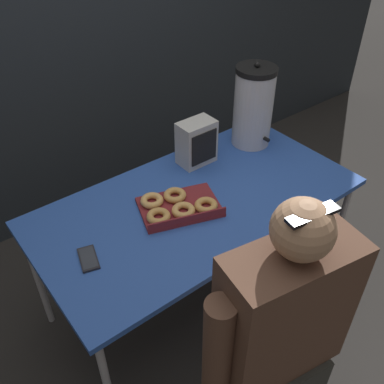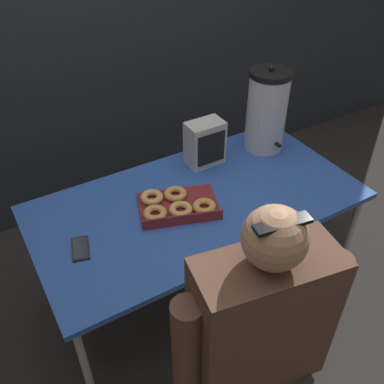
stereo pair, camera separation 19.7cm
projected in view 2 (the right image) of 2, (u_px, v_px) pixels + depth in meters
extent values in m
plane|color=#2D2B28|center=(197.00, 295.00, 2.46)|extent=(12.00, 12.00, 0.00)
cube|color=#2D56B2|center=(198.00, 202.00, 2.03)|extent=(1.54, 0.80, 0.03)
cylinder|color=#ADADB2|center=(88.00, 377.00, 1.72)|extent=(0.03, 0.03, 0.68)
cylinder|color=#ADADB2|center=(346.00, 245.00, 2.30)|extent=(0.03, 0.03, 0.68)
cylinder|color=#ADADB2|center=(41.00, 264.00, 2.20)|extent=(0.03, 0.03, 0.68)
cylinder|color=#ADADB2|center=(264.00, 178.00, 2.78)|extent=(0.03, 0.03, 0.68)
cube|color=maroon|center=(178.00, 206.00, 1.97)|extent=(0.42, 0.35, 0.02)
cube|color=maroon|center=(183.00, 218.00, 1.87)|extent=(0.34, 0.12, 0.04)
torus|color=tan|center=(155.00, 213.00, 1.90)|extent=(0.14, 0.14, 0.03)
torus|color=#E1A95D|center=(181.00, 210.00, 1.92)|extent=(0.14, 0.14, 0.03)
torus|color=tan|center=(204.00, 206.00, 1.93)|extent=(0.14, 0.14, 0.03)
torus|color=#E6AE62|center=(152.00, 197.00, 1.98)|extent=(0.13, 0.13, 0.03)
torus|color=tan|center=(175.00, 194.00, 2.00)|extent=(0.15, 0.15, 0.03)
cylinder|color=silver|center=(266.00, 113.00, 2.26)|extent=(0.21, 0.21, 0.41)
cylinder|color=black|center=(271.00, 73.00, 2.13)|extent=(0.22, 0.22, 0.03)
sphere|color=black|center=(272.00, 68.00, 2.11)|extent=(0.03, 0.03, 0.03)
cylinder|color=black|center=(277.00, 144.00, 2.27)|extent=(0.02, 0.05, 0.02)
cube|color=black|center=(81.00, 249.00, 1.76)|extent=(0.10, 0.15, 0.01)
cube|color=#2D333D|center=(80.00, 248.00, 1.76)|extent=(0.09, 0.13, 0.00)
cube|color=silver|center=(205.00, 143.00, 2.20)|extent=(0.19, 0.12, 0.24)
cube|color=black|center=(211.00, 149.00, 2.15)|extent=(0.16, 0.01, 0.17)
cube|color=brown|center=(261.00, 320.00, 1.43)|extent=(0.50, 0.29, 0.58)
sphere|color=tan|center=(275.00, 238.00, 1.20)|extent=(0.19, 0.19, 0.19)
cube|color=black|center=(283.00, 224.00, 1.13)|extent=(0.17, 0.07, 0.01)
cylinder|color=brown|center=(326.00, 303.00, 1.53)|extent=(0.10, 0.10, 0.46)
cylinder|color=brown|center=(187.00, 351.00, 1.38)|extent=(0.10, 0.10, 0.46)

